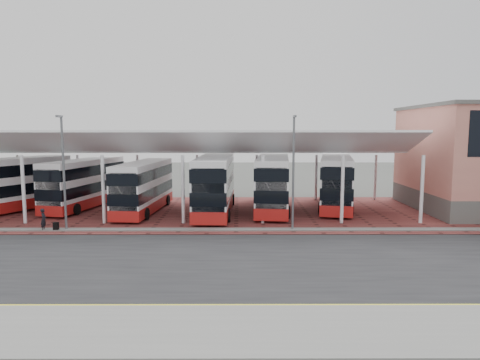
{
  "coord_description": "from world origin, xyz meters",
  "views": [
    {
      "loc": [
        -1.79,
        -23.32,
        7.09
      ],
      "look_at": [
        -1.72,
        7.28,
        3.49
      ],
      "focal_mm": 32.0,
      "sensor_mm": 36.0,
      "label": 1
    }
  ],
  "objects_px": {
    "bus_2": "(144,187)",
    "bus_5": "(336,182)",
    "bus_3": "(215,185)",
    "bus_4": "(273,184)",
    "pedestrian": "(44,220)",
    "bus_0": "(8,186)",
    "bus_1": "(85,184)"
  },
  "relations": [
    {
      "from": "bus_2",
      "to": "bus_5",
      "type": "xyz_separation_m",
      "value": [
        16.93,
        1.99,
        0.18
      ]
    },
    {
      "from": "bus_3",
      "to": "bus_4",
      "type": "height_order",
      "value": "bus_3"
    },
    {
      "from": "bus_4",
      "to": "pedestrian",
      "type": "height_order",
      "value": "bus_4"
    },
    {
      "from": "bus_0",
      "to": "bus_1",
      "type": "distance_m",
      "value": 6.16
    },
    {
      "from": "bus_2",
      "to": "bus_4",
      "type": "bearing_deg",
      "value": 8.93
    },
    {
      "from": "bus_0",
      "to": "pedestrian",
      "type": "relative_size",
      "value": 7.12
    },
    {
      "from": "bus_1",
      "to": "bus_2",
      "type": "xyz_separation_m",
      "value": [
        5.83,
        -2.12,
        -0.04
      ]
    },
    {
      "from": "bus_1",
      "to": "bus_4",
      "type": "xyz_separation_m",
      "value": [
        16.98,
        -1.31,
        0.17
      ]
    },
    {
      "from": "bus_0",
      "to": "bus_2",
      "type": "distance_m",
      "value": 11.56
    },
    {
      "from": "bus_2",
      "to": "bus_4",
      "type": "height_order",
      "value": "bus_4"
    },
    {
      "from": "bus_1",
      "to": "bus_4",
      "type": "distance_m",
      "value": 17.03
    },
    {
      "from": "bus_5",
      "to": "bus_4",
      "type": "bearing_deg",
      "value": -156.39
    },
    {
      "from": "bus_0",
      "to": "pedestrian",
      "type": "distance_m",
      "value": 9.17
    },
    {
      "from": "bus_0",
      "to": "bus_3",
      "type": "relative_size",
      "value": 0.95
    },
    {
      "from": "bus_0",
      "to": "bus_4",
      "type": "relative_size",
      "value": 0.96
    },
    {
      "from": "bus_1",
      "to": "bus_4",
      "type": "bearing_deg",
      "value": 7.08
    },
    {
      "from": "bus_2",
      "to": "bus_5",
      "type": "relative_size",
      "value": 0.92
    },
    {
      "from": "bus_0",
      "to": "pedestrian",
      "type": "height_order",
      "value": "bus_0"
    },
    {
      "from": "bus_2",
      "to": "pedestrian",
      "type": "xyz_separation_m",
      "value": [
        -5.53,
        -6.91,
        -1.35
      ]
    },
    {
      "from": "bus_1",
      "to": "bus_3",
      "type": "relative_size",
      "value": 0.93
    },
    {
      "from": "bus_2",
      "to": "bus_4",
      "type": "relative_size",
      "value": 0.91
    },
    {
      "from": "pedestrian",
      "to": "bus_0",
      "type": "bearing_deg",
      "value": 33.17
    },
    {
      "from": "bus_3",
      "to": "bus_5",
      "type": "xyz_separation_m",
      "value": [
        10.79,
        2.44,
        -0.07
      ]
    },
    {
      "from": "bus_2",
      "to": "bus_3",
      "type": "height_order",
      "value": "bus_3"
    },
    {
      "from": "bus_3",
      "to": "bus_5",
      "type": "height_order",
      "value": "bus_3"
    },
    {
      "from": "bus_4",
      "to": "bus_5",
      "type": "height_order",
      "value": "bus_4"
    },
    {
      "from": "bus_0",
      "to": "bus_4",
      "type": "bearing_deg",
      "value": 29.81
    },
    {
      "from": "bus_1",
      "to": "bus_5",
      "type": "bearing_deg",
      "value": 11.19
    },
    {
      "from": "bus_1",
      "to": "pedestrian",
      "type": "height_order",
      "value": "bus_1"
    },
    {
      "from": "bus_1",
      "to": "bus_2",
      "type": "height_order",
      "value": "bus_1"
    },
    {
      "from": "bus_2",
      "to": "bus_3",
      "type": "bearing_deg",
      "value": 0.62
    },
    {
      "from": "bus_5",
      "to": "pedestrian",
      "type": "height_order",
      "value": "bus_5"
    }
  ]
}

